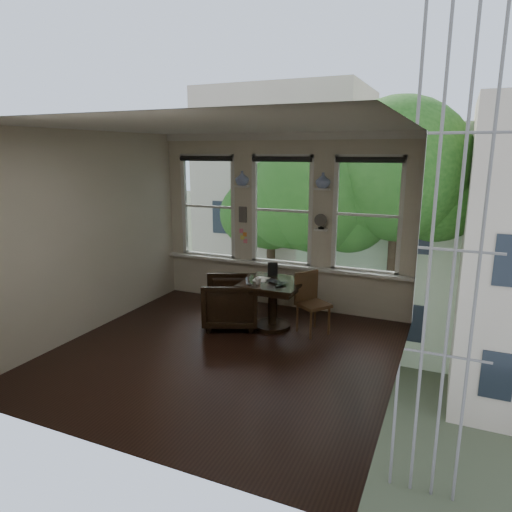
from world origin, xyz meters
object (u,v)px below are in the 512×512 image
at_px(table, 273,305).
at_px(mug, 258,281).
at_px(armchair_left, 230,302).
at_px(side_chair_right, 313,304).
at_px(laptop, 274,283).

height_order(table, mug, mug).
distance_m(armchair_left, mug, 0.65).
distance_m(table, mug, 0.50).
xyz_separation_m(table, side_chair_right, (0.64, 0.05, 0.09)).
height_order(table, side_chair_right, side_chair_right).
relative_size(armchair_left, side_chair_right, 0.93).
xyz_separation_m(side_chair_right, mug, (-0.79, -0.27, 0.34)).
xyz_separation_m(armchair_left, laptop, (0.71, 0.06, 0.38)).
relative_size(table, mug, 8.78).
relative_size(table, side_chair_right, 0.98).
bearing_deg(armchair_left, mug, 61.84).
bearing_deg(laptop, side_chair_right, 41.39).
bearing_deg(side_chair_right, armchair_left, 135.45).
xyz_separation_m(armchair_left, side_chair_right, (1.29, 0.22, 0.07)).
height_order(armchair_left, mug, mug).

